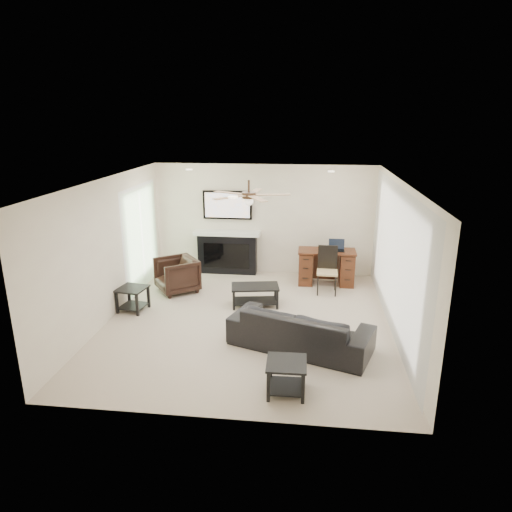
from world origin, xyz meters
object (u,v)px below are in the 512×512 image
object	(u,v)px
fireplace_unit	(227,233)
armchair	(177,275)
coffee_table	(255,296)
desk	(326,267)
sofa	(300,329)

from	to	relation	value
fireplace_unit	armchair	bearing A→B (deg)	-123.02
coffee_table	desk	distance (m)	1.96
sofa	desk	bearing A→B (deg)	-79.81
sofa	armchair	distance (m)	3.37
coffee_table	desk	size ratio (longest dim) A/B	0.74
coffee_table	fireplace_unit	size ratio (longest dim) A/B	0.47
fireplace_unit	desk	bearing A→B (deg)	-11.90
sofa	coffee_table	world-z (taller)	sofa
fireplace_unit	coffee_table	bearing A→B (deg)	-64.87
sofa	armchair	xyz separation A→B (m)	(-2.60, 2.15, 0.04)
sofa	fireplace_unit	size ratio (longest dim) A/B	1.15
coffee_table	armchair	bearing A→B (deg)	152.55
desk	coffee_table	bearing A→B (deg)	-135.55
armchair	desk	xyz separation A→B (m)	(3.09, 0.81, 0.02)
coffee_table	desk	bearing A→B (deg)	34.94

